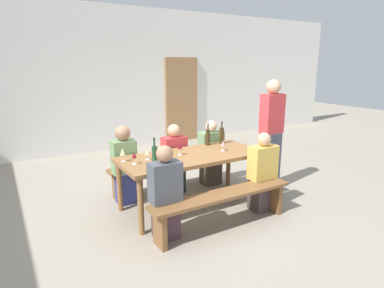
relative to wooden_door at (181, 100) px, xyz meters
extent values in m
plane|color=gray|center=(-1.84, -3.58, -1.05)|extent=(24.00, 24.00, 0.00)
cube|color=white|center=(-1.84, 0.14, 0.55)|extent=(14.00, 0.20, 3.20)
cube|color=#9E7247|center=(0.00, 0.00, 0.00)|extent=(0.90, 0.06, 2.10)
cube|color=olive|center=(-1.84, -3.58, -0.33)|extent=(1.99, 0.87, 0.05)
cylinder|color=olive|center=(-2.76, -3.96, -0.70)|extent=(0.07, 0.07, 0.70)
cylinder|color=olive|center=(-0.93, -3.96, -0.70)|extent=(0.07, 0.07, 0.70)
cylinder|color=olive|center=(-2.76, -3.21, -0.70)|extent=(0.07, 0.07, 0.70)
cylinder|color=olive|center=(-0.93, -3.21, -0.70)|extent=(0.07, 0.07, 0.70)
cube|color=brown|center=(-1.84, -4.32, -0.62)|extent=(1.89, 0.30, 0.04)
cube|color=brown|center=(-2.69, -4.32, -0.84)|extent=(0.06, 0.24, 0.41)
cube|color=brown|center=(-1.00, -4.32, -0.84)|extent=(0.06, 0.24, 0.41)
cube|color=brown|center=(-1.84, -2.85, -0.62)|extent=(1.89, 0.30, 0.04)
cube|color=brown|center=(-2.69, -2.85, -0.84)|extent=(0.06, 0.24, 0.41)
cube|color=brown|center=(-1.00, -2.85, -0.84)|extent=(0.06, 0.24, 0.41)
cylinder|color=#234C2D|center=(-2.48, -3.77, -0.18)|extent=(0.07, 0.07, 0.25)
cylinder|color=#234C2D|center=(-2.48, -3.77, -0.01)|extent=(0.02, 0.02, 0.09)
cylinder|color=black|center=(-2.48, -3.77, 0.04)|extent=(0.03, 0.03, 0.01)
cylinder|color=#332814|center=(-1.36, -3.25, -0.18)|extent=(0.07, 0.07, 0.24)
cylinder|color=#332814|center=(-1.36, -3.25, -0.02)|extent=(0.02, 0.02, 0.09)
cylinder|color=black|center=(-1.36, -3.25, 0.03)|extent=(0.03, 0.03, 0.01)
cylinder|color=#332814|center=(-1.12, -3.27, -0.18)|extent=(0.07, 0.07, 0.25)
cylinder|color=#332814|center=(-1.12, -3.27, -0.01)|extent=(0.02, 0.02, 0.09)
cylinder|color=black|center=(-1.12, -3.27, 0.04)|extent=(0.03, 0.03, 0.01)
cylinder|color=silver|center=(-2.67, -3.59, -0.30)|extent=(0.06, 0.06, 0.01)
cylinder|color=silver|center=(-2.67, -3.59, -0.26)|extent=(0.01, 0.01, 0.08)
cone|color=maroon|center=(-2.67, -3.59, -0.18)|extent=(0.06, 0.06, 0.07)
cylinder|color=silver|center=(-1.36, -3.63, -0.30)|extent=(0.06, 0.06, 0.01)
cylinder|color=silver|center=(-1.36, -3.63, -0.26)|extent=(0.01, 0.01, 0.07)
cone|color=#D18C93|center=(-1.36, -3.63, -0.19)|extent=(0.06, 0.06, 0.08)
cylinder|color=silver|center=(-1.99, -3.51, -0.30)|extent=(0.06, 0.06, 0.01)
cylinder|color=silver|center=(-1.99, -3.51, -0.25)|extent=(0.01, 0.01, 0.09)
cone|color=maroon|center=(-1.99, -3.51, -0.17)|extent=(0.07, 0.07, 0.08)
cylinder|color=silver|center=(-2.76, -3.41, -0.30)|extent=(0.06, 0.06, 0.01)
cylinder|color=silver|center=(-2.76, -3.41, -0.25)|extent=(0.01, 0.01, 0.08)
cone|color=beige|center=(-2.76, -3.41, -0.17)|extent=(0.07, 0.07, 0.09)
cylinder|color=silver|center=(-2.46, -3.49, -0.30)|extent=(0.06, 0.06, 0.01)
cylinder|color=silver|center=(-2.46, -3.49, -0.26)|extent=(0.01, 0.01, 0.06)
cone|color=beige|center=(-2.46, -3.49, -0.20)|extent=(0.07, 0.07, 0.08)
cube|color=#4C333C|center=(-2.54, -4.17, -0.83)|extent=(0.26, 0.24, 0.45)
cube|color=#4C515B|center=(-2.54, -4.17, -0.37)|extent=(0.35, 0.20, 0.46)
sphere|color=#A87A5B|center=(-2.54, -4.17, -0.05)|extent=(0.19, 0.19, 0.19)
cube|color=#473A39|center=(-1.09, -4.17, -0.83)|extent=(0.29, 0.24, 0.45)
cube|color=gold|center=(-1.09, -4.17, -0.37)|extent=(0.39, 0.20, 0.45)
sphere|color=tan|center=(-1.09, -4.17, -0.06)|extent=(0.18, 0.18, 0.18)
cube|color=navy|center=(-2.61, -3.00, -0.83)|extent=(0.25, 0.24, 0.45)
cube|color=#729966|center=(-2.61, -3.00, -0.36)|extent=(0.33, 0.20, 0.47)
sphere|color=#A87A5B|center=(-2.61, -3.00, -0.02)|extent=(0.21, 0.21, 0.21)
cube|color=#2D3E37|center=(-1.81, -3.00, -0.83)|extent=(0.27, 0.24, 0.45)
cube|color=#C6383D|center=(-1.81, -3.00, -0.38)|extent=(0.36, 0.20, 0.43)
sphere|color=tan|center=(-1.81, -3.00, -0.07)|extent=(0.19, 0.19, 0.19)
cube|color=#4D4033|center=(-1.13, -3.00, -0.83)|extent=(0.30, 0.24, 0.45)
cube|color=#729966|center=(-1.13, -3.00, -0.38)|extent=(0.40, 0.20, 0.44)
sphere|color=beige|center=(-1.13, -3.00, -0.07)|extent=(0.18, 0.18, 0.18)
cube|color=#3F4354|center=(-0.45, -3.64, -0.59)|extent=(0.26, 0.24, 0.92)
cube|color=#C6383D|center=(-0.45, -3.64, 0.16)|extent=(0.34, 0.20, 0.60)
sphere|color=tan|center=(-0.45, -3.64, 0.57)|extent=(0.22, 0.22, 0.22)
camera|label=1|loc=(-4.04, -7.23, 0.91)|focal=30.39mm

